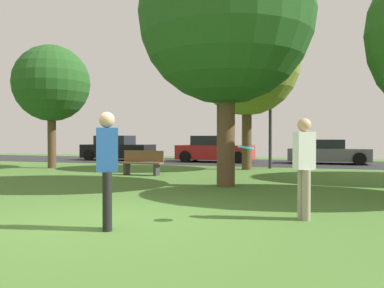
# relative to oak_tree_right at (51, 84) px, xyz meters

# --- Properties ---
(ground_plane) EXTENTS (44.00, 44.00, 0.00)m
(ground_plane) POSITION_rel_oak_tree_right_xyz_m (8.25, -9.42, -3.81)
(ground_plane) COLOR #47702D
(road_strip) EXTENTS (44.00, 6.40, 0.01)m
(road_strip) POSITION_rel_oak_tree_right_xyz_m (8.25, 6.58, -3.80)
(road_strip) COLOR #28282B
(road_strip) RESTS_ON ground_plane
(oak_tree_right) EXTENTS (3.42, 3.42, 5.54)m
(oak_tree_right) POSITION_rel_oak_tree_right_xyz_m (0.00, 0.00, 0.00)
(oak_tree_right) COLOR brown
(oak_tree_right) RESTS_ON ground_plane
(birch_tree_lone) EXTENTS (4.53, 4.53, 6.86)m
(birch_tree_lone) POSITION_rel_oak_tree_right_xyz_m (8.55, 1.87, 0.78)
(birch_tree_lone) COLOR brown
(birch_tree_lone) RESTS_ON ground_plane
(maple_tree_far) EXTENTS (5.00, 5.00, 7.35)m
(maple_tree_far) POSITION_rel_oak_tree_right_xyz_m (9.01, -4.10, 1.02)
(maple_tree_far) COLOR brown
(maple_tree_far) RESTS_ON ground_plane
(person_thrower) EXTENTS (0.39, 0.35, 1.79)m
(person_thrower) POSITION_rel_oak_tree_right_xyz_m (8.53, -9.94, -2.81)
(person_thrower) COLOR black
(person_thrower) RESTS_ON ground_plane
(person_catcher) EXTENTS (0.39, 0.35, 1.73)m
(person_catcher) POSITION_rel_oak_tree_right_xyz_m (11.34, -8.22, -2.84)
(person_catcher) COLOR gray
(person_catcher) RESTS_ON ground_plane
(frisbee_disc) EXTENTS (0.38, 0.38, 0.07)m
(frisbee_disc) POSITION_rel_oak_tree_right_xyz_m (10.44, -8.78, -2.57)
(frisbee_disc) COLOR #2DB2E0
(parked_car_black) EXTENTS (4.23, 1.99, 1.49)m
(parked_car_black) POSITION_rel_oak_tree_right_xyz_m (-0.13, 6.37, -3.13)
(parked_car_black) COLOR black
(parked_car_black) RESTS_ON ground_plane
(parked_car_red) EXTENTS (4.21, 2.11, 1.47)m
(parked_car_red) POSITION_rel_oak_tree_right_xyz_m (5.90, 6.54, -3.13)
(parked_car_red) COLOR #B21E1E
(parked_car_red) RESTS_ON ground_plane
(parked_car_grey) EXTENTS (4.08, 2.08, 1.27)m
(parked_car_grey) POSITION_rel_oak_tree_right_xyz_m (11.93, 6.95, -3.21)
(parked_car_grey) COLOR slate
(parked_car_grey) RESTS_ON ground_plane
(park_bench) EXTENTS (1.60, 0.45, 0.90)m
(park_bench) POSITION_rel_oak_tree_right_xyz_m (5.31, -1.77, -3.34)
(park_bench) COLOR brown
(park_bench) RESTS_ON ground_plane
(street_lamp_post) EXTENTS (0.14, 0.14, 4.50)m
(street_lamp_post) POSITION_rel_oak_tree_right_xyz_m (9.44, 2.78, -1.56)
(street_lamp_post) COLOR #2D2D33
(street_lamp_post) RESTS_ON ground_plane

